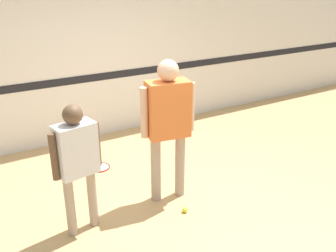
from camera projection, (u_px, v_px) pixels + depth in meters
ground_plane at (168, 199)px, 4.63m from camera, size 16.00×16.00×0.00m
wall_back at (91, 42)px, 5.92m from camera, size 16.00×0.07×3.20m
person_instructor at (168, 116)px, 4.29m from camera, size 0.65×0.35×1.73m
person_student_left at (77, 156)px, 3.76m from camera, size 0.54×0.28×1.43m
racket_spare_on_floor at (99, 167)px, 5.39m from camera, size 0.41×0.50×0.03m
tennis_ball_near_instructor at (185, 210)px, 4.36m from camera, size 0.07×0.07×0.07m
tennis_ball_by_spare_racket at (92, 160)px, 5.54m from camera, size 0.07×0.07×0.07m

